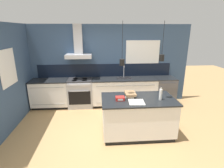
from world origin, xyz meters
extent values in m
plane|color=tan|center=(0.00, 0.00, 0.00)|extent=(16.00, 16.00, 0.00)
cube|color=#354C6B|center=(0.00, 2.03, 1.30)|extent=(5.60, 0.06, 2.60)
cube|color=black|center=(0.00, 1.99, 1.12)|extent=(4.42, 0.02, 0.43)
cube|color=white|center=(1.25, 1.99, 1.62)|extent=(1.12, 0.01, 0.96)
cube|color=black|center=(1.25, 1.99, 1.62)|extent=(1.04, 0.01, 0.88)
cube|color=#B5B5BA|center=(-0.83, 1.77, 1.64)|extent=(0.80, 0.46, 0.12)
cube|color=#B5B5BA|center=(-0.83, 1.86, 2.15)|extent=(0.26, 0.20, 0.90)
cylinder|color=black|center=(0.29, -0.01, 2.21)|extent=(0.01, 0.01, 0.78)
cylinder|color=black|center=(0.29, -0.01, 1.75)|extent=(0.11, 0.11, 0.14)
sphere|color=#F9D18C|center=(0.29, -0.01, 1.75)|extent=(0.06, 0.06, 0.06)
cylinder|color=black|center=(1.13, -0.10, 2.26)|extent=(0.01, 0.01, 0.68)
cylinder|color=black|center=(1.13, -0.10, 1.85)|extent=(0.11, 0.11, 0.14)
sphere|color=#F9D18C|center=(1.13, -0.10, 1.85)|extent=(0.06, 0.06, 0.06)
cube|color=#354C6B|center=(-2.43, 0.70, 1.30)|extent=(0.06, 3.80, 2.60)
cube|color=white|center=(-2.39, 0.55, 1.55)|extent=(0.01, 0.76, 0.88)
cube|color=black|center=(-2.39, 0.55, 1.55)|extent=(0.01, 0.68, 0.80)
cube|color=black|center=(-1.79, 1.72, 0.04)|extent=(1.10, 0.56, 0.09)
cube|color=white|center=(-1.79, 1.69, 0.48)|extent=(1.14, 0.62, 0.79)
cube|color=gray|center=(-1.79, 1.38, 0.76)|extent=(1.00, 0.01, 0.01)
cube|color=gray|center=(-1.79, 1.38, 0.21)|extent=(1.00, 0.01, 0.01)
cube|color=black|center=(-1.79, 1.69, 0.90)|extent=(1.16, 0.64, 0.03)
cube|color=black|center=(0.61, 1.72, 0.04)|extent=(2.03, 0.56, 0.09)
cube|color=white|center=(0.61, 1.69, 0.48)|extent=(2.09, 0.62, 0.79)
cube|color=gray|center=(0.61, 1.38, 0.76)|extent=(1.84, 0.01, 0.01)
cube|color=gray|center=(0.61, 1.38, 0.21)|extent=(1.84, 0.01, 0.01)
cube|color=black|center=(0.61, 1.69, 0.90)|extent=(2.11, 0.64, 0.03)
cube|color=#262628|center=(0.61, 1.74, 0.91)|extent=(0.48, 0.34, 0.01)
cylinder|color=#B5B5BA|center=(0.61, 1.87, 1.10)|extent=(0.02, 0.02, 0.39)
sphere|color=#B5B5BA|center=(0.61, 1.87, 1.30)|extent=(0.03, 0.03, 0.03)
cylinder|color=#B5B5BA|center=(0.61, 1.81, 1.28)|extent=(0.02, 0.12, 0.02)
cube|color=#B5B5BA|center=(-0.83, 1.69, 0.43)|extent=(0.78, 0.62, 0.87)
cube|color=black|center=(-0.83, 1.37, 0.40)|extent=(0.67, 0.02, 0.44)
cylinder|color=#B5B5BA|center=(-0.83, 1.35, 0.63)|extent=(0.59, 0.02, 0.02)
cube|color=#B5B5BA|center=(-0.83, 1.37, 0.82)|extent=(0.67, 0.02, 0.07)
cube|color=#2D2D30|center=(-0.83, 1.69, 0.89)|extent=(0.78, 0.60, 0.04)
cylinder|color=black|center=(-0.98, 1.80, 0.91)|extent=(0.17, 0.17, 0.00)
cylinder|color=black|center=(-0.67, 1.80, 0.91)|extent=(0.17, 0.17, 0.00)
cylinder|color=black|center=(-0.98, 1.58, 0.91)|extent=(0.17, 0.17, 0.00)
cylinder|color=black|center=(-0.67, 1.58, 0.91)|extent=(0.17, 0.17, 0.00)
cube|color=#4C4C51|center=(1.98, 1.69, 0.45)|extent=(0.64, 0.62, 0.89)
cube|color=black|center=(1.98, 1.69, 0.90)|extent=(0.64, 0.62, 0.02)
cylinder|color=#4C4C51|center=(1.98, 1.36, 0.82)|extent=(0.48, 0.02, 0.02)
cube|color=black|center=(0.68, -0.06, 0.04)|extent=(1.57, 0.88, 0.09)
cube|color=white|center=(0.68, -0.06, 0.48)|extent=(1.64, 0.91, 0.79)
cube|color=black|center=(0.68, -0.06, 0.90)|extent=(1.69, 0.96, 0.03)
cylinder|color=silver|center=(1.15, -0.17, 1.03)|extent=(0.07, 0.07, 0.25)
cylinder|color=silver|center=(1.15, -0.17, 1.19)|extent=(0.03, 0.03, 0.06)
cylinder|color=#262628|center=(1.15, -0.17, 1.22)|extent=(0.03, 0.03, 0.01)
cube|color=beige|center=(0.50, 0.08, 0.93)|extent=(0.25, 0.32, 0.03)
cube|color=olive|center=(0.50, 0.06, 0.96)|extent=(0.20, 0.25, 0.03)
cube|color=olive|center=(0.51, 0.07, 1.00)|extent=(0.25, 0.33, 0.04)
cube|color=red|center=(0.25, -0.12, 0.95)|extent=(0.20, 0.15, 0.08)
cube|color=white|center=(0.25, -0.20, 0.95)|extent=(0.12, 0.01, 0.04)
cube|color=silver|center=(0.59, -0.27, 0.91)|extent=(0.36, 0.36, 0.01)
camera|label=1|loc=(-0.21, -3.73, 2.42)|focal=28.00mm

